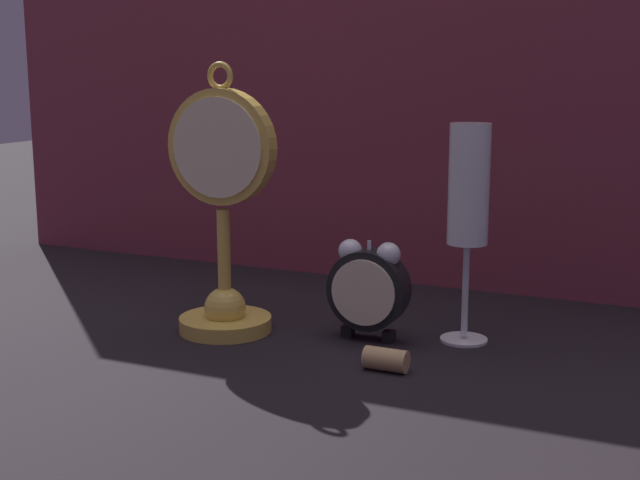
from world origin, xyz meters
The scene contains 6 objects.
ground_plane centered at (0.00, 0.00, 0.00)m, with size 4.00×4.00×0.00m, color black.
fabric_backdrop_drape centered at (0.00, 0.33, 0.29)m, with size 1.22×0.01×0.59m, color brown.
pocket_watch_on_stand centered at (-0.09, 0.03, 0.12)m, with size 0.12×0.10×0.29m.
alarm_clock_twin_bell centered at (0.06, 0.07, 0.06)m, with size 0.09×0.03×0.11m.
champagne_flute centered at (0.16, 0.11, 0.15)m, with size 0.05×0.05×0.23m.
wine_cork centered at (0.11, -0.01, 0.01)m, with size 0.02×0.02×0.04m, color tan.
Camera 1 is at (0.39, -0.78, 0.29)m, focal length 50.00 mm.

